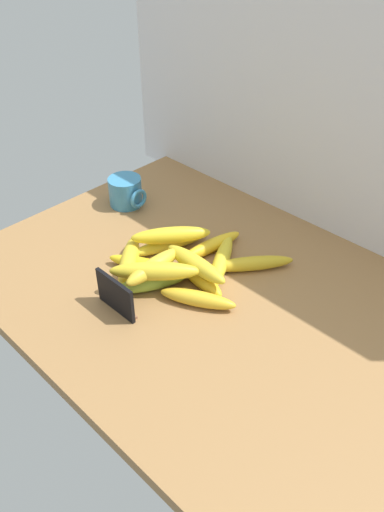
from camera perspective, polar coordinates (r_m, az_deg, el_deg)
counter_top at (r=111.96cm, az=2.25°, el=-4.66°), size 110.00×76.00×3.00cm
back_wall at (r=122.35cm, az=15.62°, el=16.37°), size 130.00×2.00×70.00cm
chalkboard_sign at (r=105.26cm, az=-8.61°, el=-4.55°), size 11.00×1.80×8.40cm
coffee_mug at (r=139.32cm, az=-7.48°, el=7.23°), size 10.49×8.99×7.82cm
banana_0 at (r=115.35cm, az=-4.76°, el=-1.19°), size 20.15×11.69×3.41cm
banana_1 at (r=116.60cm, az=6.72°, el=-0.86°), size 14.80×17.79×3.37cm
banana_2 at (r=112.65cm, az=-2.76°, el=-2.08°), size 11.03×17.53×3.78cm
banana_3 at (r=106.72cm, az=0.66°, el=-4.84°), size 16.29×10.86×3.48cm
banana_4 at (r=122.20cm, az=-2.56°, el=1.41°), size 9.98×20.52×3.23cm
banana_5 at (r=111.45cm, az=0.68°, el=-2.57°), size 15.76×6.20×3.71cm
banana_6 at (r=121.42cm, az=2.19°, el=1.17°), size 5.93×18.01×3.29cm
banana_7 at (r=116.53cm, az=3.34°, el=-0.60°), size 13.06×19.28×3.56cm
banana_8 at (r=110.90cm, az=-4.43°, el=-2.91°), size 10.64×16.14×3.80cm
banana_9 at (r=116.74cm, az=-7.12°, el=-0.62°), size 15.55×16.89×4.08cm
banana_10 at (r=107.40cm, az=-4.22°, el=-1.72°), size 16.85×16.52×4.13cm
banana_11 at (r=108.92cm, az=-4.37°, el=-1.20°), size 4.58×16.11×3.76cm
banana_12 at (r=118.76cm, az=-2.40°, el=2.36°), size 14.79×17.32×4.02cm
banana_13 at (r=109.35cm, az=0.40°, el=-0.91°), size 17.44×4.37×3.87cm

